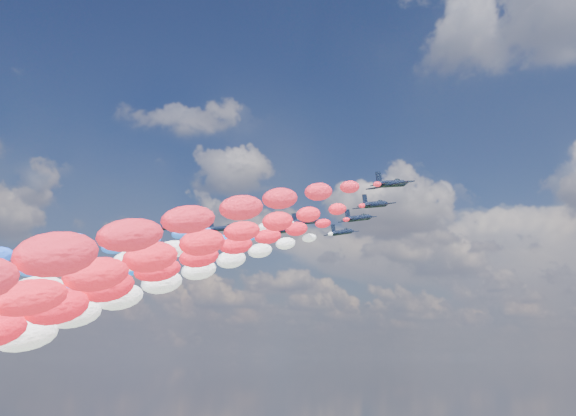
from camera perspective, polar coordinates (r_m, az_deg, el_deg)
The scene contains 14 objects.
jet_0 at distance 172.70m, azimuth -11.06°, elevation -1.69°, with size 9.15×12.26×2.70m, color black, non-canonical shape.
jet_1 at distance 170.47m, azimuth -5.54°, elevation -1.73°, with size 9.15×12.26×2.70m, color black, non-canonical shape.
jet_2 at distance 171.94m, azimuth -0.01°, elevation -1.88°, with size 9.15×12.26×2.70m, color black, non-canonical shape.
trail_2 at distance 126.54m, azimuth -18.85°, elevation -7.68°, with size 6.82×124.48×49.73m, color #0663F4, non-canonical shape.
jet_3 at distance 161.49m, azimuth 1.47°, elevation -1.17°, with size 9.15×12.26×2.70m, color black, non-canonical shape.
trail_3 at distance 115.10m, azimuth -18.57°, elevation -7.28°, with size 6.82×124.48×49.73m, color white, non-canonical shape.
jet_4 at distance 175.46m, azimuth 4.62°, elevation -2.06°, with size 9.15×12.26×2.70m, color black, non-canonical shape.
trail_4 at distance 125.67m, azimuth -12.24°, elevation -8.04°, with size 6.82×124.48×49.73m, color white, non-canonical shape.
jet_5 at distance 158.07m, azimuth 6.00°, elevation -0.86°, with size 9.15×12.26×2.70m, color black, non-canonical shape.
trail_5 at distance 107.62m, azimuth -12.98°, elevation -7.29°, with size 6.82×124.48×49.73m, color red, non-canonical shape.
jet_6 at distance 144.38m, azimuth 7.41°, elevation 0.30°, with size 9.15×12.26×2.70m, color black, non-canonical shape.
trail_6 at distance 93.22m, azimuth -13.66°, elevation -6.48°, with size 6.82×124.48×49.73m, color #F91B2D, non-canonical shape.
jet_7 at distance 127.68m, azimuth 8.76°, elevation 2.05°, with size 9.15×12.26×2.70m, color black, non-canonical shape.
trail_7 at distance 76.22m, azimuth -16.10°, elevation -5.05°, with size 6.82×124.48×49.73m, color red, non-canonical shape.
Camera 1 is at (96.32, -113.60, 77.03)m, focal length 41.96 mm.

